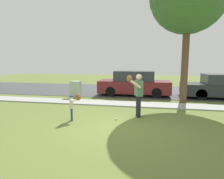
# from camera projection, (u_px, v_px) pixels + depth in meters

# --- Properties ---
(ground_plane) EXTENTS (48.00, 48.00, 0.00)m
(ground_plane) POSITION_uv_depth(u_px,v_px,m) (128.00, 105.00, 9.96)
(ground_plane) COLOR olive
(sidewalk_strip) EXTENTS (36.00, 1.20, 0.06)m
(sidewalk_strip) POSITION_uv_depth(u_px,v_px,m) (128.00, 104.00, 10.05)
(sidewalk_strip) COLOR #A3A39E
(sidewalk_strip) RESTS_ON ground
(road_surface) EXTENTS (36.00, 6.80, 0.02)m
(road_surface) POSITION_uv_depth(u_px,v_px,m) (135.00, 91.00, 14.90)
(road_surface) COLOR #424244
(road_surface) RESTS_ON ground
(person_adult) EXTENTS (0.65, 0.82, 1.75)m
(person_adult) POSITION_uv_depth(u_px,v_px,m) (138.00, 91.00, 7.60)
(person_adult) COLOR black
(person_adult) RESTS_ON ground
(person_child) EXTENTS (0.41, 0.49, 1.01)m
(person_child) POSITION_uv_depth(u_px,v_px,m) (73.00, 103.00, 7.24)
(person_child) COLOR navy
(person_child) RESTS_ON ground
(baseball) EXTENTS (0.07, 0.07, 0.07)m
(baseball) POSITION_uv_depth(u_px,v_px,m) (116.00, 119.00, 7.36)
(baseball) COLOR white
(baseball) RESTS_ON ground
(utility_cabinet) EXTENTS (0.61, 0.50, 1.05)m
(utility_cabinet) POSITION_uv_depth(u_px,v_px,m) (76.00, 89.00, 11.92)
(utility_cabinet) COLOR #9EB293
(utility_cabinet) RESTS_ON ground
(parked_suv_maroon) EXTENTS (4.70, 1.90, 1.63)m
(parked_suv_maroon) POSITION_uv_depth(u_px,v_px,m) (134.00, 84.00, 12.78)
(parked_suv_maroon) COLOR maroon
(parked_suv_maroon) RESTS_ON road_surface
(parked_pickup_dark) EXTENTS (5.20, 1.95, 1.48)m
(parked_pickup_dark) POSITION_uv_depth(u_px,v_px,m) (224.00, 88.00, 11.70)
(parked_pickup_dark) COLOR #23282D
(parked_pickup_dark) RESTS_ON road_surface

